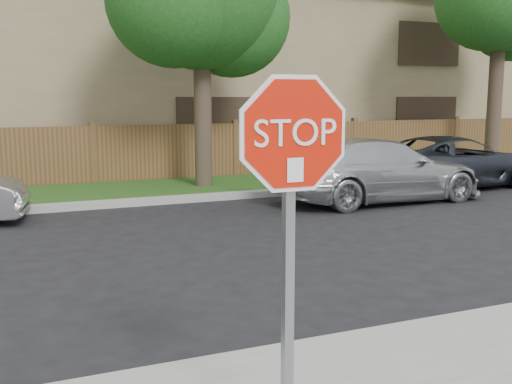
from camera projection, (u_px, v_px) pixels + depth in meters
name	position (u px, v px, depth m)	size (l,w,h in m)	color
ground	(267.00, 355.00, 5.55)	(90.00, 90.00, 0.00)	black
far_curb	(116.00, 203.00, 12.96)	(70.00, 0.30, 0.15)	gray
grass_strip	(104.00, 193.00, 14.47)	(70.00, 3.00, 0.12)	#1E4714
fence	(94.00, 156.00, 15.81)	(70.00, 0.12, 1.60)	#4E381B
apartment_building	(68.00, 62.00, 20.47)	(35.20, 9.20, 7.20)	#887854
stop_sign	(292.00, 185.00, 3.73)	(1.01, 0.13, 2.55)	gray
sedan_right	(379.00, 170.00, 13.55)	(2.01, 4.94, 1.43)	#B4B8BC
sedan_far_right	(452.00, 162.00, 15.62)	(2.25, 4.88, 1.36)	#2D313C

